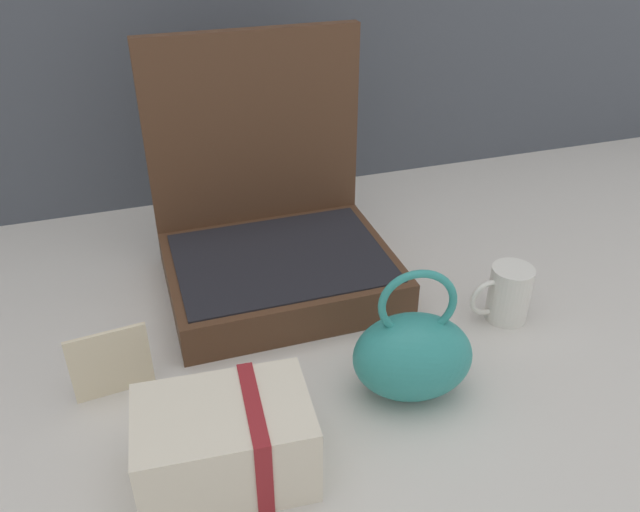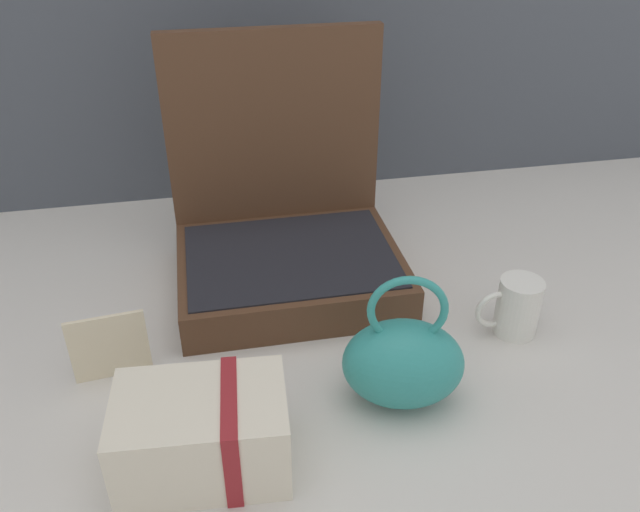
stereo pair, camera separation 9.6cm
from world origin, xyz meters
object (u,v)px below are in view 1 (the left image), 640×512
cream_toiletry_bag (228,442)px  coffee_mug (508,294)px  info_card_left (111,363)px  teal_pouch_handbag (413,354)px  open_suitcase (273,234)px

cream_toiletry_bag → coffee_mug: (0.51, 0.18, -0.01)m
coffee_mug → info_card_left: info_card_left is taller
teal_pouch_handbag → cream_toiletry_bag: size_ratio=0.96×
teal_pouch_handbag → coffee_mug: (0.23, 0.11, -0.02)m
teal_pouch_handbag → info_card_left: (-0.41, 0.13, -0.02)m
cream_toiletry_bag → info_card_left: (-0.13, 0.20, -0.00)m
teal_pouch_handbag → open_suitcase: bearing=107.3°
teal_pouch_handbag → coffee_mug: 0.26m
coffee_mug → cream_toiletry_bag: bearing=-160.5°
teal_pouch_handbag → info_card_left: size_ratio=1.89×
open_suitcase → coffee_mug: open_suitcase is taller
open_suitcase → coffee_mug: size_ratio=3.91×
open_suitcase → info_card_left: size_ratio=3.78×
open_suitcase → coffee_mug: (0.34, -0.24, -0.04)m
coffee_mug → info_card_left: (-0.64, 0.02, 0.01)m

